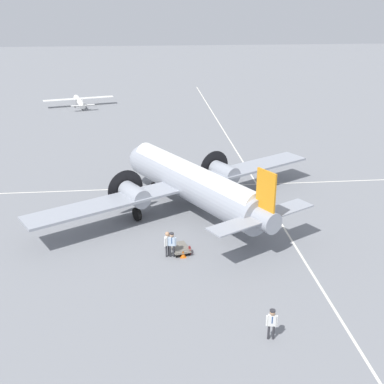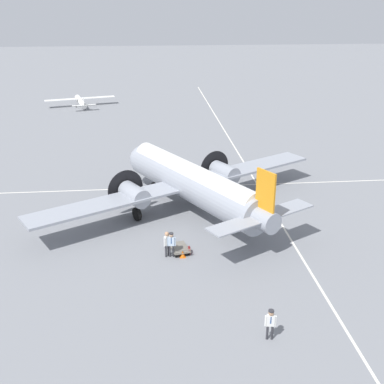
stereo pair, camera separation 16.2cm
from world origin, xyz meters
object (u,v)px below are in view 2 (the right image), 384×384
Objects in this scene: crew_foreground at (271,321)px; traffic_cone at (183,254)px; suitcase_near_door at (189,250)px; airliner_main at (189,181)px; light_aircraft_distant at (80,101)px; passenger_boarding at (167,241)px; baggage_cart at (179,248)px; ramp_agent at (171,242)px.

traffic_cone is at bearing -58.83° from crew_foreground.
crew_foreground is 3.82× the size of suitcase_near_door.
airliner_main reaches higher than light_aircraft_distant.
passenger_boarding is at bearing 134.52° from airliner_main.
baggage_cart is 0.18× the size of light_aircraft_distant.
passenger_boarding is at bearing 178.34° from light_aircraft_distant.
passenger_boarding reaches higher than traffic_cone.
baggage_cart is at bearing 140.13° from airliner_main.
ramp_agent is at bearing 80.93° from traffic_cone.
airliner_main is at bearing 24.87° from passenger_boarding.
ramp_agent is 0.16× the size of light_aircraft_distant.
passenger_boarding reaches higher than crew_foreground.
passenger_boarding is at bearing 109.09° from baggage_cart.
crew_foreground is at bearing -111.09° from passenger_boarding.
light_aircraft_distant reaches higher than passenger_boarding.
suitcase_near_door is 0.04× the size of light_aircraft_distant.
airliner_main is 45.11× the size of traffic_cone.
passenger_boarding is 1.02× the size of ramp_agent.
crew_foreground is 10.49m from passenger_boarding.
ramp_agent is (-7.73, 1.88, -1.48)m from airliner_main.
crew_foreground is at bearing -169.65° from baggage_cart.
airliner_main is 51.94× the size of suitcase_near_door.
ramp_agent is at bearing 107.16° from suitcase_near_door.
suitcase_near_door is at bearing -44.81° from traffic_cone.
light_aircraft_distant is at bearing -66.48° from crew_foreground.
ramp_agent is at bearing -69.86° from passenger_boarding.
traffic_cone is (9.02, 3.89, -0.88)m from crew_foreground.
traffic_cone is at bearing -179.92° from baggage_cart.
passenger_boarding is 52.30m from light_aircraft_distant.
suitcase_near_door is 0.87× the size of traffic_cone.
airliner_main is 7.58m from baggage_cart.
ramp_agent is at bearing 178.63° from light_aircraft_distant.
airliner_main is 45.58m from light_aircraft_distant.
airliner_main is at bearing -4.80° from suitcase_near_door.
suitcase_near_door is at bearing 145.66° from airliner_main.
crew_foreground is 0.88× the size of baggage_cart.
crew_foreground reaches higher than suitcase_near_door.
light_aircraft_distant is at bearing 54.01° from passenger_boarding.
light_aircraft_distant reaches higher than traffic_cone.
light_aircraft_distant reaches higher than crew_foreground.
ramp_agent is 3.35× the size of traffic_cone.
light_aircraft_distant is at bearing -11.48° from airliner_main.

